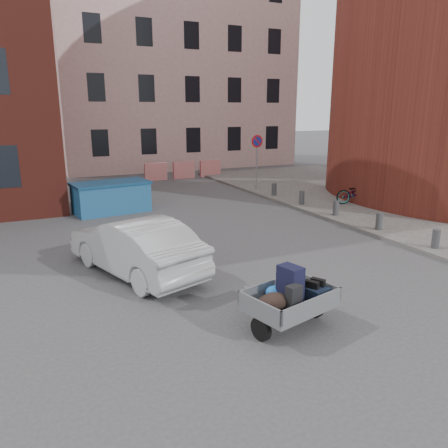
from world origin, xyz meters
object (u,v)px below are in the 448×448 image
trailer (289,298)px  silver_car (135,246)px  dumpster (111,197)px  bicycle (357,193)px

trailer → silver_car: size_ratio=0.45×
dumpster → bicycle: bearing=-27.1°
silver_car → bicycle: silver_car is taller
trailer → dumpster: (-1.09, 11.02, 0.00)m
silver_car → bicycle: size_ratio=2.47×
trailer → bicycle: bearing=28.6°
dumpster → bicycle: 10.07m
trailer → silver_car: silver_car is taller
trailer → dumpster: bearing=81.8°
silver_car → bicycle: (10.29, 3.69, -0.13)m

